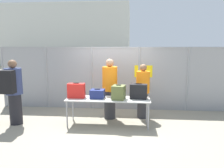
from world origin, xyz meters
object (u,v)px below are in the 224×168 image
(traveler_hooded, at_px, (13,90))
(suitcase_red, at_px, (76,91))
(inspection_table, at_px, (108,100))
(suitcase_black, at_px, (139,91))
(suitcase_navy, at_px, (97,94))
(security_worker_far, at_px, (143,90))
(utility_trailer, at_px, (150,88))
(security_worker_near, at_px, (110,88))
(suitcase_olive, at_px, (119,92))

(traveler_hooded, bearing_deg, suitcase_red, -2.00)
(inspection_table, bearing_deg, suitcase_black, 3.79)
(suitcase_navy, xyz_separation_m, security_worker_far, (1.27, 0.70, -0.02))
(suitcase_red, relative_size, traveler_hooded, 0.26)
(suitcase_navy, bearing_deg, traveler_hooded, -174.31)
(suitcase_black, relative_size, security_worker_far, 0.29)
(suitcase_navy, distance_m, utility_trailer, 3.82)
(suitcase_black, distance_m, security_worker_far, 0.69)
(inspection_table, height_order, suitcase_black, suitcase_black)
(security_worker_near, relative_size, security_worker_far, 1.10)
(suitcase_olive, distance_m, security_worker_far, 1.05)
(utility_trailer, bearing_deg, security_worker_far, -99.32)
(inspection_table, relative_size, suitcase_navy, 5.82)
(suitcase_navy, distance_m, traveler_hooded, 2.30)
(suitcase_olive, bearing_deg, suitcase_red, 176.17)
(traveler_hooded, bearing_deg, suitcase_navy, -3.61)
(inspection_table, relative_size, security_worker_near, 1.26)
(suitcase_olive, relative_size, security_worker_near, 0.22)
(suitcase_navy, relative_size, utility_trailer, 0.10)
(suitcase_black, xyz_separation_m, utility_trailer, (0.59, 3.35, -0.55))
(suitcase_black, bearing_deg, security_worker_near, 147.93)
(security_worker_near, bearing_deg, inspection_table, 108.17)
(suitcase_olive, bearing_deg, inspection_table, 167.47)
(inspection_table, bearing_deg, suitcase_red, 179.08)
(suitcase_navy, height_order, traveler_hooded, traveler_hooded)
(security_worker_near, xyz_separation_m, utility_trailer, (1.42, 2.83, -0.53))
(suitcase_navy, relative_size, security_worker_far, 0.24)
(traveler_hooded, distance_m, utility_trailer, 5.42)
(suitcase_black, bearing_deg, suitcase_navy, -178.46)
(suitcase_black, relative_size, utility_trailer, 0.12)
(suitcase_olive, bearing_deg, traveler_hooded, -177.22)
(traveler_hooded, height_order, security_worker_near, traveler_hooded)
(suitcase_navy, relative_size, suitcase_black, 0.81)
(security_worker_near, relative_size, utility_trailer, 0.46)
(traveler_hooded, bearing_deg, inspection_table, -4.79)
(suitcase_navy, height_order, suitcase_olive, suitcase_olive)
(suitcase_red, relative_size, suitcase_black, 0.97)
(security_worker_near, bearing_deg, suitcase_olive, 132.15)
(utility_trailer, bearing_deg, security_worker_near, -116.69)
(suitcase_navy, height_order, utility_trailer, suitcase_navy)
(suitcase_red, relative_size, suitcase_olive, 1.16)
(suitcase_black, height_order, security_worker_near, security_worker_near)
(security_worker_near, distance_m, utility_trailer, 3.21)
(suitcase_black, xyz_separation_m, traveler_hooded, (-3.41, -0.26, 0.04))
(suitcase_navy, distance_m, security_worker_near, 0.63)
(suitcase_navy, xyz_separation_m, utility_trailer, (1.71, 3.38, -0.47))
(inspection_table, distance_m, suitcase_red, 0.92)
(inspection_table, xyz_separation_m, suitcase_black, (0.82, 0.05, 0.25))
(utility_trailer, bearing_deg, suitcase_red, -124.08)
(suitcase_red, bearing_deg, suitcase_navy, 0.98)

